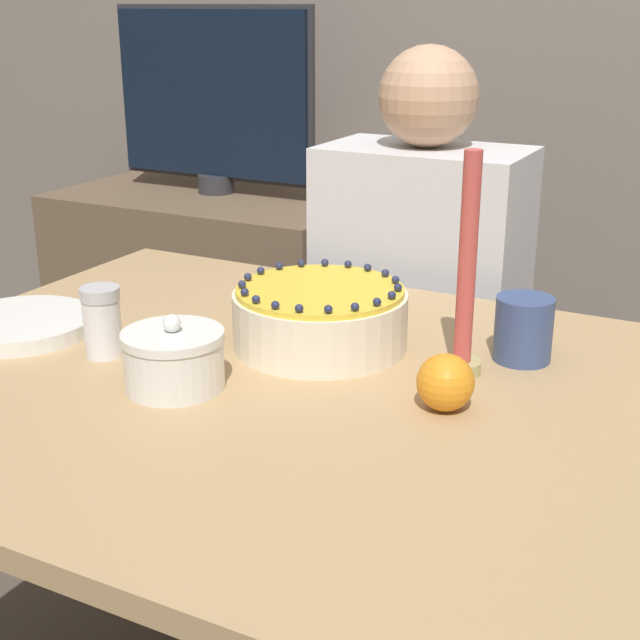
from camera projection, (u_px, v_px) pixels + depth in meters
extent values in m
cube|color=tan|center=(291.00, 392.00, 1.21)|extent=(1.22, 0.93, 0.03)
cylinder|color=tan|center=(162.00, 433.00, 1.92)|extent=(0.07, 0.07, 0.72)
cylinder|color=#EFE5CC|center=(320.00, 320.00, 1.32)|extent=(0.26, 0.26, 0.08)
cylinder|color=yellow|center=(320.00, 291.00, 1.30)|extent=(0.25, 0.25, 0.01)
sphere|color=#23284C|center=(392.00, 295.00, 1.25)|extent=(0.01, 0.01, 0.01)
sphere|color=#23284C|center=(398.00, 288.00, 1.28)|extent=(0.01, 0.01, 0.01)
sphere|color=#23284C|center=(395.00, 280.00, 1.32)|extent=(0.01, 0.01, 0.01)
sphere|color=#23284C|center=(385.00, 273.00, 1.35)|extent=(0.01, 0.01, 0.01)
sphere|color=#23284C|center=(369.00, 268.00, 1.38)|extent=(0.01, 0.01, 0.01)
sphere|color=#23284C|center=(348.00, 264.00, 1.40)|extent=(0.01, 0.01, 0.01)
sphere|color=#23284C|center=(325.00, 263.00, 1.41)|extent=(0.01, 0.01, 0.01)
sphere|color=#23284C|center=(301.00, 263.00, 1.40)|extent=(0.01, 0.01, 0.01)
sphere|color=#23284C|center=(279.00, 266.00, 1.39)|extent=(0.01, 0.01, 0.01)
sphere|color=#23284C|center=(261.00, 271.00, 1.37)|extent=(0.01, 0.01, 0.01)
sphere|color=#23284C|center=(248.00, 277.00, 1.33)|extent=(0.01, 0.01, 0.01)
sphere|color=#23284C|center=(242.00, 284.00, 1.30)|extent=(0.01, 0.01, 0.01)
sphere|color=#23284C|center=(245.00, 292.00, 1.26)|extent=(0.01, 0.01, 0.01)
sphere|color=#23284C|center=(256.00, 299.00, 1.23)|extent=(0.01, 0.01, 0.01)
sphere|color=#23284C|center=(275.00, 305.00, 1.21)|extent=(0.01, 0.01, 0.01)
sphere|color=#23284C|center=(300.00, 309.00, 1.20)|extent=(0.01, 0.01, 0.01)
sphere|color=#23284C|center=(328.00, 309.00, 1.19)|extent=(0.01, 0.01, 0.01)
sphere|color=#23284C|center=(355.00, 307.00, 1.20)|extent=(0.01, 0.01, 0.01)
sphere|color=#23284C|center=(377.00, 302.00, 1.22)|extent=(0.01, 0.01, 0.01)
cylinder|color=white|center=(174.00, 364.00, 1.18)|extent=(0.13, 0.13, 0.07)
cylinder|color=white|center=(172.00, 336.00, 1.17)|extent=(0.14, 0.14, 0.01)
sphere|color=white|center=(172.00, 323.00, 1.16)|extent=(0.02, 0.02, 0.02)
cylinder|color=white|center=(103.00, 328.00, 1.29)|extent=(0.05, 0.05, 0.09)
cylinder|color=silver|center=(100.00, 293.00, 1.27)|extent=(0.06, 0.06, 0.02)
cylinder|color=white|center=(22.00, 329.00, 1.39)|extent=(0.23, 0.23, 0.01)
cylinder|color=white|center=(21.00, 325.00, 1.39)|extent=(0.23, 0.23, 0.01)
cylinder|color=white|center=(20.00, 320.00, 1.39)|extent=(0.23, 0.23, 0.01)
cylinder|color=tan|center=(461.00, 367.00, 1.24)|extent=(0.05, 0.05, 0.02)
cylinder|color=#CC4C47|center=(467.00, 259.00, 1.18)|extent=(0.02, 0.02, 0.29)
cylinder|color=#384C7F|center=(523.00, 329.00, 1.27)|extent=(0.08, 0.08, 0.09)
sphere|color=orange|center=(445.00, 382.00, 1.12)|extent=(0.07, 0.07, 0.07)
cube|color=#595960|center=(413.00, 486.00, 1.97)|extent=(0.34, 0.34, 0.45)
cube|color=silver|center=(421.00, 276.00, 1.81)|extent=(0.40, 0.24, 0.52)
sphere|color=tan|center=(428.00, 96.00, 1.69)|extent=(0.19, 0.19, 0.19)
cube|color=brown|center=(221.00, 317.00, 2.61)|extent=(0.85, 0.55, 0.74)
cylinder|color=#2D2D33|center=(216.00, 184.00, 2.47)|extent=(0.10, 0.10, 0.05)
cube|color=#2D2D33|center=(214.00, 94.00, 2.40)|extent=(0.61, 0.02, 0.46)
cube|color=black|center=(213.00, 94.00, 2.39)|extent=(0.58, 0.03, 0.43)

